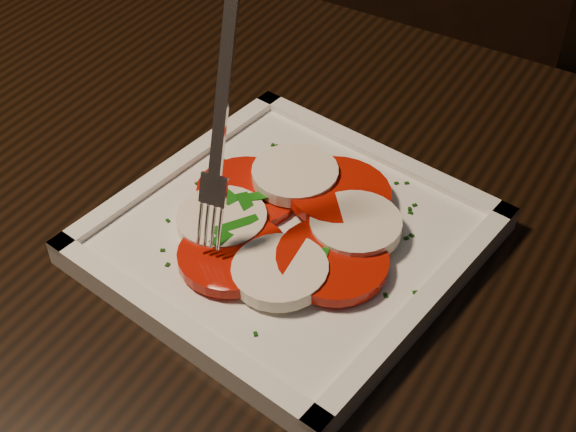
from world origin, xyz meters
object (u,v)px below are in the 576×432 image
Objects in this scene: plate at (288,238)px; chair at (418,74)px; fork at (225,120)px; table at (305,410)px.

chair is at bearing 96.54° from plate.
fork is at bearing -154.34° from plate.
table is at bearing -55.80° from plate.
plate is 0.11m from fork.
chair is 0.64m from plate.
plate is at bearing -101.31° from chair.
fork is (0.03, -0.61, 0.33)m from chair.
plate is (-0.04, 0.06, 0.11)m from table.
table is 0.68m from chair.
table is 0.13m from plate.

